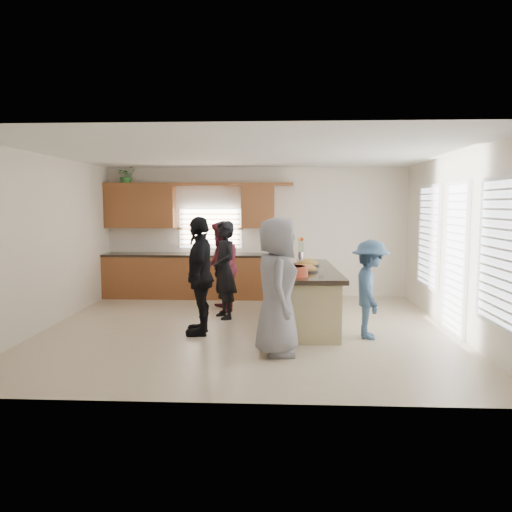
# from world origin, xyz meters

# --- Properties ---
(floor) EXTENTS (6.50, 6.50, 0.00)m
(floor) POSITION_xyz_m (0.00, 0.00, 0.00)
(floor) COLOR #C6B393
(floor) RESTS_ON ground
(room_shell) EXTENTS (6.52, 6.02, 2.81)m
(room_shell) POSITION_xyz_m (0.00, 0.00, 1.90)
(room_shell) COLOR silver
(room_shell) RESTS_ON ground
(back_cabinetry) EXTENTS (4.08, 0.66, 2.46)m
(back_cabinetry) POSITION_xyz_m (-1.47, 2.73, 0.91)
(back_cabinetry) COLOR brown
(back_cabinetry) RESTS_ON ground
(right_wall_glazing) EXTENTS (0.06, 4.00, 2.25)m
(right_wall_glazing) POSITION_xyz_m (3.22, -0.13, 1.34)
(right_wall_glazing) COLOR white
(right_wall_glazing) RESTS_ON ground
(island) EXTENTS (1.23, 2.73, 0.95)m
(island) POSITION_xyz_m (0.88, 0.38, 0.45)
(island) COLOR tan
(island) RESTS_ON ground
(platter_front) EXTENTS (0.43, 0.43, 0.17)m
(platter_front) POSITION_xyz_m (0.92, -0.00, 0.98)
(platter_front) COLOR black
(platter_front) RESTS_ON island
(platter_mid) EXTENTS (0.41, 0.41, 0.17)m
(platter_mid) POSITION_xyz_m (1.01, 0.79, 0.98)
(platter_mid) COLOR black
(platter_mid) RESTS_ON island
(platter_back) EXTENTS (0.40, 0.40, 0.16)m
(platter_back) POSITION_xyz_m (0.63, 0.93, 0.98)
(platter_back) COLOR black
(platter_back) RESTS_ON island
(salad_bowl) EXTENTS (0.44, 0.44, 0.15)m
(salad_bowl) POSITION_xyz_m (0.72, -0.56, 1.04)
(salad_bowl) COLOR #CE4525
(salad_bowl) RESTS_ON island
(clear_cup) EXTENTS (0.08, 0.08, 0.09)m
(clear_cup) POSITION_xyz_m (1.15, -0.44, 0.99)
(clear_cup) COLOR white
(clear_cup) RESTS_ON island
(plate_stack) EXTENTS (0.24, 0.24, 0.05)m
(plate_stack) POSITION_xyz_m (0.71, 1.18, 0.98)
(plate_stack) COLOR #C29AE0
(plate_stack) RESTS_ON island
(flower_vase) EXTENTS (0.14, 0.14, 0.42)m
(flower_vase) POSITION_xyz_m (0.92, 1.63, 1.18)
(flower_vase) COLOR silver
(flower_vase) RESTS_ON island
(potted_plant) EXTENTS (0.48, 0.45, 0.43)m
(potted_plant) POSITION_xyz_m (-2.78, 2.82, 2.62)
(potted_plant) COLOR #30732E
(potted_plant) RESTS_ON back_cabinetry
(woman_left_back) EXTENTS (0.66, 0.75, 1.72)m
(woman_left_back) POSITION_xyz_m (-0.45, 0.79, 0.86)
(woman_left_back) COLOR black
(woman_left_back) RESTS_ON ground
(woman_left_mid) EXTENTS (0.81, 0.95, 1.70)m
(woman_left_mid) POSITION_xyz_m (-0.57, 1.31, 0.85)
(woman_left_mid) COLOR maroon
(woman_left_mid) RESTS_ON ground
(woman_left_front) EXTENTS (0.50, 1.09, 1.83)m
(woman_left_front) POSITION_xyz_m (-0.70, -0.31, 0.91)
(woman_left_front) COLOR black
(woman_left_front) RESTS_ON ground
(woman_right_back) EXTENTS (0.64, 1.01, 1.49)m
(woman_right_back) POSITION_xyz_m (1.88, -0.42, 0.74)
(woman_right_back) COLOR #365476
(woman_right_back) RESTS_ON ground
(woman_right_front) EXTENTS (0.63, 0.93, 1.84)m
(woman_right_front) POSITION_xyz_m (0.49, -1.31, 0.92)
(woman_right_front) COLOR slate
(woman_right_front) RESTS_ON ground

